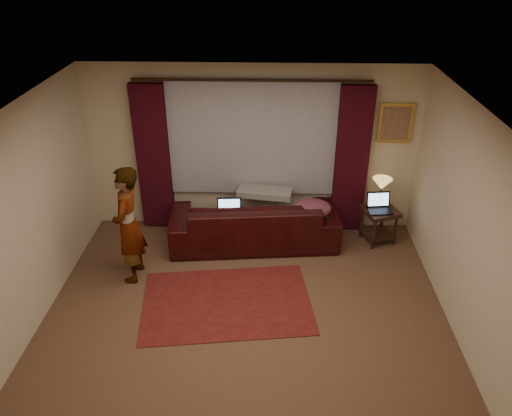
{
  "coord_description": "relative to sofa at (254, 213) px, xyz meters",
  "views": [
    {
      "loc": [
        0.28,
        -4.56,
        4.19
      ],
      "look_at": [
        0.1,
        1.2,
        1.0
      ],
      "focal_mm": 35.0,
      "sensor_mm": 36.0,
      "label": 1
    }
  ],
  "objects": [
    {
      "name": "laptop_sofa",
      "position": [
        -0.36,
        -0.17,
        0.13
      ],
      "size": [
        0.38,
        0.41,
        0.26
      ],
      "primitive_type": null,
      "rotation": [
        0.0,
        0.0,
        0.05
      ],
      "color": "black",
      "rests_on": "sofa"
    },
    {
      "name": "sheer_curtain",
      "position": [
        -0.05,
        0.5,
        0.99
      ],
      "size": [
        2.5,
        0.05,
        1.8
      ],
      "primitive_type": "cube",
      "color": "#A09FA7",
      "rests_on": "wall_back"
    },
    {
      "name": "wall_right",
      "position": [
        2.45,
        -1.94,
        0.79
      ],
      "size": [
        0.02,
        5.0,
        2.6
      ],
      "primitive_type": "cube",
      "color": "beige",
      "rests_on": "ground"
    },
    {
      "name": "drape_left",
      "position": [
        -1.55,
        0.45,
        0.67
      ],
      "size": [
        0.5,
        0.14,
        2.3
      ],
      "primitive_type": "cube",
      "color": "#340712",
      "rests_on": "floor"
    },
    {
      "name": "sofa",
      "position": [
        0.0,
        0.0,
        0.0
      ],
      "size": [
        2.6,
        1.32,
        1.01
      ],
      "primitive_type": "imported",
      "rotation": [
        0.0,
        0.0,
        3.24
      ],
      "color": "black",
      "rests_on": "floor"
    },
    {
      "name": "clothing_pile",
      "position": [
        0.86,
        -0.05,
        0.12
      ],
      "size": [
        0.62,
        0.51,
        0.24
      ],
      "primitive_type": "ellipsoid",
      "rotation": [
        0.0,
        0.0,
        0.14
      ],
      "color": "brown",
      "rests_on": "sofa"
    },
    {
      "name": "wall_back",
      "position": [
        -0.05,
        0.56,
        0.79
      ],
      "size": [
        5.0,
        0.02,
        2.6
      ],
      "primitive_type": "cube",
      "color": "beige",
      "rests_on": "ground"
    },
    {
      "name": "end_table",
      "position": [
        1.9,
        0.09,
        -0.23
      ],
      "size": [
        0.61,
        0.61,
        0.55
      ],
      "primitive_type": "cube",
      "rotation": [
        0.0,
        0.0,
        0.35
      ],
      "color": "black",
      "rests_on": "floor"
    },
    {
      "name": "laptop_table",
      "position": [
        1.88,
        0.04,
        0.17
      ],
      "size": [
        0.39,
        0.42,
        0.26
      ],
      "primitive_type": null,
      "rotation": [
        0.0,
        0.0,
        0.11
      ],
      "color": "black",
      "rests_on": "end_table"
    },
    {
      "name": "tiffany_lamp",
      "position": [
        1.89,
        0.19,
        0.28
      ],
      "size": [
        0.41,
        0.41,
        0.46
      ],
      "primitive_type": null,
      "rotation": [
        0.0,
        0.0,
        0.69
      ],
      "color": "olive",
      "rests_on": "end_table"
    },
    {
      "name": "picture_frame",
      "position": [
        2.05,
        0.53,
        1.24
      ],
      "size": [
        0.5,
        0.04,
        0.6
      ],
      "primitive_type": "cube",
      "color": "gold",
      "rests_on": "wall_back"
    },
    {
      "name": "throw_blanket",
      "position": [
        0.16,
        0.22,
        0.51
      ],
      "size": [
        0.85,
        0.45,
        0.1
      ],
      "primitive_type": "cube",
      "rotation": [
        0.0,
        0.0,
        -0.16
      ],
      "color": "gray",
      "rests_on": "sofa"
    },
    {
      "name": "ceiling",
      "position": [
        -0.05,
        -1.94,
        2.09
      ],
      "size": [
        5.0,
        5.0,
        0.02
      ],
      "primitive_type": "cube",
      "color": "silver",
      "rests_on": "ground"
    },
    {
      "name": "curtain_rod",
      "position": [
        -0.05,
        0.45,
        1.87
      ],
      "size": [
        0.04,
        0.04,
        3.4
      ],
      "primitive_type": "cylinder",
      "color": "#312010",
      "rests_on": "wall_back"
    },
    {
      "name": "wall_left",
      "position": [
        -2.55,
        -1.94,
        0.79
      ],
      "size": [
        0.02,
        5.0,
        2.6
      ],
      "primitive_type": "cube",
      "color": "beige",
      "rests_on": "ground"
    },
    {
      "name": "floor",
      "position": [
        -0.05,
        -1.94,
        -0.51
      ],
      "size": [
        5.0,
        5.0,
        0.01
      ],
      "primitive_type": "cube",
      "color": "brown",
      "rests_on": "ground"
    },
    {
      "name": "area_rug",
      "position": [
        -0.3,
        -1.46,
        -0.5
      ],
      "size": [
        2.31,
        1.69,
        0.01
      ],
      "primitive_type": "cube",
      "rotation": [
        0.0,
        0.0,
        0.13
      ],
      "color": "maroon",
      "rests_on": "floor"
    },
    {
      "name": "person",
      "position": [
        -1.62,
        -0.93,
        0.32
      ],
      "size": [
        0.48,
        0.48,
        1.64
      ],
      "primitive_type": "imported",
      "rotation": [
        0.0,
        0.0,
        -1.57
      ],
      "color": "gray",
      "rests_on": "floor"
    },
    {
      "name": "drape_right",
      "position": [
        1.45,
        0.45,
        0.67
      ],
      "size": [
        0.5,
        0.14,
        2.3
      ],
      "primitive_type": "cube",
      "color": "#340712",
      "rests_on": "floor"
    }
  ]
}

